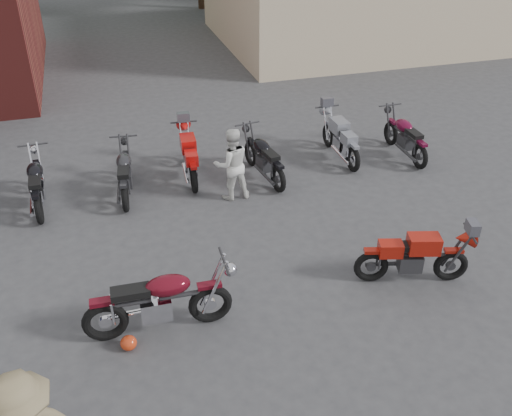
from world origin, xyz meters
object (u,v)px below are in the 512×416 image
object	(u,v)px
row_bike_2	(36,181)
vintage_motorcycle	(160,298)
sportbike	(415,254)
person_light	(232,164)
row_bike_4	(189,154)
row_bike_5	(263,155)
row_bike_6	(340,136)
row_bike_3	(125,171)
row_bike_7	(405,134)
helmet	(129,343)

from	to	relation	value
row_bike_2	vintage_motorcycle	bearing A→B (deg)	-158.52
sportbike	person_light	size ratio (longest dim) A/B	1.19
row_bike_2	row_bike_4	size ratio (longest dim) A/B	1.01
person_light	row_bike_5	xyz separation A→B (m)	(0.87, 0.65, -0.22)
vintage_motorcycle	row_bike_5	xyz separation A→B (m)	(2.82, 4.14, -0.07)
row_bike_6	row_bike_3	bearing A→B (deg)	92.89
sportbike	row_bike_6	bearing A→B (deg)	96.67
row_bike_3	row_bike_6	size ratio (longest dim) A/B	0.98
sportbike	row_bike_5	size ratio (longest dim) A/B	0.98
sportbike	row_bike_2	world-z (taller)	row_bike_2
sportbike	row_bike_6	size ratio (longest dim) A/B	0.97
row_bike_6	row_bike_7	xyz separation A→B (m)	(1.49, -0.31, -0.01)
row_bike_2	row_bike_4	distance (m)	3.14
row_bike_5	row_bike_7	bearing A→B (deg)	-97.03
person_light	row_bike_6	bearing A→B (deg)	-161.74
row_bike_5	row_bike_2	bearing A→B (deg)	79.29
person_light	row_bike_3	distance (m)	2.21
vintage_motorcycle	row_bike_4	world-z (taller)	vintage_motorcycle
row_bike_4	vintage_motorcycle	bearing A→B (deg)	168.30
sportbike	helmet	size ratio (longest dim) A/B	7.65
row_bike_7	row_bike_6	bearing A→B (deg)	77.82
sportbike	row_bike_3	xyz separation A→B (m)	(-4.21, 4.26, 0.01)
row_bike_5	row_bike_7	size ratio (longest dim) A/B	1.00
row_bike_4	row_bike_6	bearing A→B (deg)	-87.16
row_bike_2	row_bike_7	xyz separation A→B (m)	(8.12, -0.04, -0.01)
person_light	row_bike_6	distance (m)	3.05
helmet	row_bike_2	bearing A→B (deg)	105.86
person_light	row_bike_2	distance (m)	3.87
row_bike_5	row_bike_4	bearing A→B (deg)	63.41
sportbike	person_light	world-z (taller)	person_light
person_light	row_bike_7	xyz separation A→B (m)	(4.34, 0.76, -0.22)
helmet	row_bike_7	bearing A→B (deg)	33.43
person_light	row_bike_7	bearing A→B (deg)	-172.39
person_light	helmet	bearing A→B (deg)	54.09
sportbike	row_bike_3	world-z (taller)	row_bike_3
sportbike	vintage_motorcycle	bearing A→B (deg)	-164.60
row_bike_7	vintage_motorcycle	bearing A→B (deg)	123.58
helmet	row_bike_4	world-z (taller)	row_bike_4
sportbike	row_bike_6	xyz separation A→B (m)	(0.71, 4.57, 0.02)
helmet	row_bike_4	size ratio (longest dim) A/B	0.13
person_light	row_bike_2	world-z (taller)	person_light
vintage_motorcycle	row_bike_4	bearing A→B (deg)	76.21
row_bike_2	row_bike_3	size ratio (longest dim) A/B	1.02
sportbike	row_bike_5	xyz separation A→B (m)	(-1.28, 4.15, 0.01)
sportbike	row_bike_6	distance (m)	4.62
row_bike_4	person_light	bearing A→B (deg)	-146.14
helmet	row_bike_2	xyz separation A→B (m)	(-1.29, 4.55, 0.43)
vintage_motorcycle	sportbike	xyz separation A→B (m)	(4.10, -0.00, -0.09)
vintage_motorcycle	row_bike_6	world-z (taller)	vintage_motorcycle
person_light	row_bike_7	distance (m)	4.41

